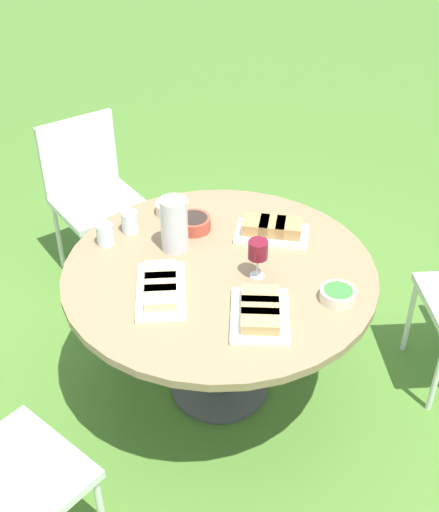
{
  "coord_description": "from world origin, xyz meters",
  "views": [
    {
      "loc": [
        -2.11,
        -0.11,
        2.28
      ],
      "look_at": [
        0.0,
        0.0,
        0.76
      ],
      "focal_mm": 45.0,
      "sensor_mm": 36.0,
      "label": 1
    }
  ],
  "objects_px": {
    "dining_table": "(220,285)",
    "wine_glass": "(258,251)",
    "water_pitcher": "(174,224)",
    "chair_near_right": "(91,187)"
  },
  "relations": [
    {
      "from": "dining_table",
      "to": "wine_glass",
      "type": "height_order",
      "value": "wine_glass"
    },
    {
      "from": "water_pitcher",
      "to": "wine_glass",
      "type": "relative_size",
      "value": 1.42
    },
    {
      "from": "chair_near_right",
      "to": "wine_glass",
      "type": "height_order",
      "value": "chair_near_right"
    },
    {
      "from": "chair_near_right",
      "to": "water_pitcher",
      "type": "xyz_separation_m",
      "value": [
        -0.82,
        -0.57,
        0.3
      ]
    },
    {
      "from": "dining_table",
      "to": "chair_near_right",
      "type": "bearing_deg",
      "value": 38.79
    },
    {
      "from": "dining_table",
      "to": "wine_glass",
      "type": "distance_m",
      "value": 0.27
    },
    {
      "from": "chair_near_right",
      "to": "water_pitcher",
      "type": "distance_m",
      "value": 1.04
    },
    {
      "from": "water_pitcher",
      "to": "wine_glass",
      "type": "xyz_separation_m",
      "value": [
        -0.18,
        -0.35,
        0.0
      ]
    },
    {
      "from": "dining_table",
      "to": "water_pitcher",
      "type": "height_order",
      "value": "water_pitcher"
    },
    {
      "from": "chair_near_right",
      "to": "wine_glass",
      "type": "xyz_separation_m",
      "value": [
        -1.0,
        -0.92,
        0.3
      ]
    }
  ]
}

